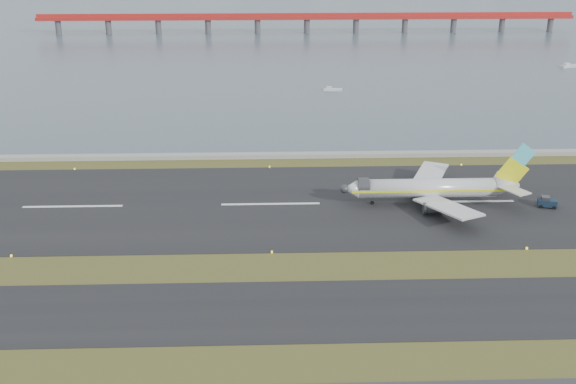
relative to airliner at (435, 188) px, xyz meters
name	(u,v)px	position (x,y,z in m)	size (l,w,h in m)	color
ground	(272,273)	(-33.21, -29.18, -3.46)	(1000.00, 1000.00, 0.00)	#3D4D1B
taxiway_strip	(273,311)	(-33.21, -41.18, -3.41)	(1000.00, 18.00, 0.10)	black
runway_strip	(271,204)	(-33.21, 0.82, -3.41)	(1000.00, 45.00, 0.10)	black
seawall	(269,156)	(-33.21, 30.82, -2.96)	(1000.00, 2.50, 1.00)	#989792
red_pier	(307,18)	(-13.21, 220.82, 3.82)	(260.00, 5.00, 10.20)	#B1221E
airliner	(435,188)	(0.00, 0.00, 0.00)	(38.52, 32.89, 12.80)	silver
pushback_tug	(547,202)	(22.38, -2.56, -2.33)	(4.04, 2.94, 2.33)	#122033
workboat_near	(332,89)	(-11.68, 99.61, -2.99)	(6.22, 2.37, 1.48)	silver
workboat_far	(569,66)	(82.34, 135.10, -2.89)	(7.81, 4.42, 1.81)	silver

